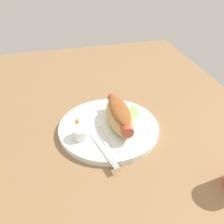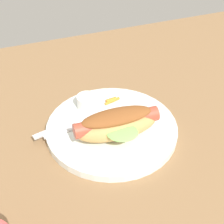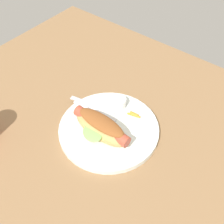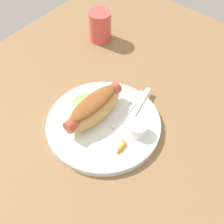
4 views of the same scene
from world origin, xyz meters
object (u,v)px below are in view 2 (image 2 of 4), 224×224
at_px(plate, 111,128).
at_px(knife, 77,127).
at_px(hot_dog, 117,124).
at_px(carrot_garnish, 112,100).
at_px(fork, 67,124).
at_px(sauce_ramekin, 87,102).

distance_m(plate, knife, 0.07).
bearing_deg(hot_dog, carrot_garnish, -103.85).
bearing_deg(knife, fork, -46.58).
height_order(plate, knife, knife).
bearing_deg(plate, hot_dog, -91.47).
relative_size(sauce_ramekin, knife, 0.31).
relative_size(sauce_ramekin, carrot_garnish, 1.14).
distance_m(sauce_ramekin, carrot_garnish, 0.06).
relative_size(sauce_ramekin, fork, 0.31).
bearing_deg(knife, sauce_ramekin, -129.73).
height_order(plate, carrot_garnish, carrot_garnish).
distance_m(sauce_ramekin, knife, 0.07).
relative_size(plate, carrot_garnish, 7.05).
relative_size(plate, sauce_ramekin, 6.21).
height_order(hot_dog, fork, hot_dog).
relative_size(hot_dog, fork, 1.20).
bearing_deg(sauce_ramekin, knife, -124.80).
relative_size(hot_dog, sauce_ramekin, 3.90).
distance_m(plate, fork, 0.09).
distance_m(fork, carrot_garnish, 0.12).
bearing_deg(carrot_garnish, knife, -150.25).
distance_m(sauce_ramekin, fork, 0.07).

